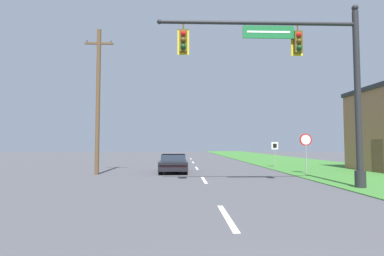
# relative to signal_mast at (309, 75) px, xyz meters

# --- Properties ---
(grass_verge_right) EXTENTS (10.00, 110.00, 0.04)m
(grass_verge_right) POSITION_rel_signal_mast_xyz_m (6.19, 19.16, -4.79)
(grass_verge_right) COLOR #38752D
(grass_verge_right) RESTS_ON ground
(road_center_line) EXTENTS (0.16, 34.80, 0.01)m
(road_center_line) POSITION_rel_signal_mast_xyz_m (-4.31, 11.16, -4.81)
(road_center_line) COLOR silver
(road_center_line) RESTS_ON ground
(signal_mast) EXTENTS (8.85, 0.47, 7.92)m
(signal_mast) POSITION_rel_signal_mast_xyz_m (0.00, 0.00, 0.00)
(signal_mast) COLOR #232326
(signal_mast) RESTS_ON grass_verge_right
(car_ahead) EXTENTS (1.93, 4.73, 1.19)m
(car_ahead) POSITION_rel_signal_mast_xyz_m (-6.05, 7.96, -4.21)
(car_ahead) COLOR black
(car_ahead) RESTS_ON ground
(stop_sign) EXTENTS (0.76, 0.07, 2.50)m
(stop_sign) POSITION_rel_signal_mast_xyz_m (2.29, 5.99, -2.95)
(stop_sign) COLOR gray
(stop_sign) RESTS_ON grass_verge_right
(route_sign_post) EXTENTS (0.55, 0.06, 2.03)m
(route_sign_post) POSITION_rel_signal_mast_xyz_m (2.11, 11.74, -3.29)
(route_sign_post) COLOR gray
(route_sign_post) RESTS_ON grass_verge_right
(utility_pole_near) EXTENTS (1.80, 0.26, 9.20)m
(utility_pole_near) POSITION_rel_signal_mast_xyz_m (-10.76, 6.38, -0.06)
(utility_pole_near) COLOR brown
(utility_pole_near) RESTS_ON ground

